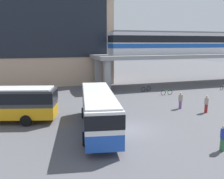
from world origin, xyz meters
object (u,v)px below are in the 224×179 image
Objects in this scene: station_building at (34,33)px; pedestrian_near_building at (223,139)px; train at (173,43)px; bicycle_brown at (223,87)px; bicycle_green at (167,92)px; bus_main at (98,107)px; bicycle_blue at (146,89)px; pedestrian_by_bike_rack at (206,105)px; pedestrian_walking_across at (180,101)px.

station_building reaches higher than pedestrian_near_building.
pedestrian_near_building is at bearing -114.19° from train.
train is at bearing 65.81° from pedestrian_near_building.
bicycle_brown is 0.96× the size of bicycle_green.
station_building is at bearing 135.31° from bicycle_green.
bicycle_green is at bearing -125.36° from train.
bus_main is at bearing 136.84° from pedestrian_near_building.
station_building is at bearing 138.70° from bicycle_blue.
bicycle_brown is 24.36m from pedestrian_near_building.
bicycle_green is 0.98× the size of pedestrian_by_bike_rack.
pedestrian_near_building is at bearing -101.50° from bicycle_blue.
bicycle_brown is at bearing 26.23° from bus_main.
bicycle_brown is 0.98× the size of bicycle_blue.
station_building is at bearing 99.24° from bus_main.
pedestrian_by_bike_rack is at bearing -109.77° from train.
pedestrian_near_building is at bearing -43.16° from bus_main.
station_building is 29.07m from bus_main.
station_building is 37.18m from pedestrian_near_building.
bicycle_blue is 10.31m from pedestrian_walking_across.
pedestrian_walking_across is (-0.74, -10.27, 0.51)m from bicycle_blue.
pedestrian_by_bike_rack is (0.95, -12.49, 0.51)m from bicycle_blue.
bicycle_brown is at bearing 4.24° from bicycle_green.
pedestrian_near_building is 9.60m from pedestrian_by_bike_rack.
pedestrian_walking_across is at bearing -149.07° from bicycle_brown.
bicycle_green is (-10.55, -0.78, 0.00)m from bicycle_brown.
train is 12.33× the size of pedestrian_by_bike_rack.
station_building reaches higher than bicycle_brown.
bicycle_blue is 0.96× the size of pedestrian_walking_across.
train reaches higher than pedestrian_walking_across.
bicycle_blue is (11.18, 14.04, -1.63)m from bus_main.
station_building reaches higher than train.
pedestrian_walking_across is (10.44, 3.77, -1.12)m from bus_main.
train is 2.00× the size of bus_main.
bicycle_green is 9.20m from pedestrian_by_bike_rack.
station_building is 32.17m from pedestrian_by_bike_rack.
train is at bearing 45.19° from bus_main.
station_building is 25.85m from bicycle_green.
bicycle_green is at bearing -64.25° from bicycle_blue.
bus_main is 6.28× the size of pedestrian_near_building.
pedestrian_walking_across is at bearing 19.84° from bus_main.
train is 18.87m from pedestrian_by_bike_rack.
pedestrian_near_building reaches higher than bicycle_blue.
train is (22.66, -9.58, -1.75)m from station_building.
train is 13.15× the size of bicycle_brown.
bicycle_brown is (23.33, 11.49, -1.63)m from bus_main.
train is 10.68m from bicycle_blue.
bicycle_brown is 14.99m from pedestrian_by_bike_rack.
station_building reaches higher than bicycle_green.
bicycle_blue is 0.96× the size of pedestrian_by_bike_rack.
pedestrian_near_building is (11.52, -34.39, -8.17)m from station_building.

